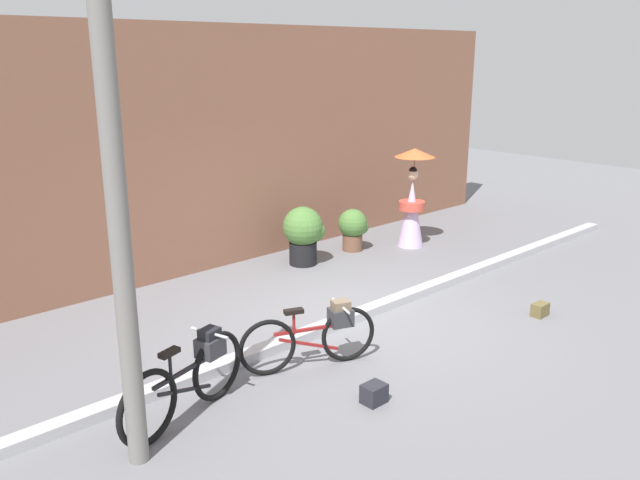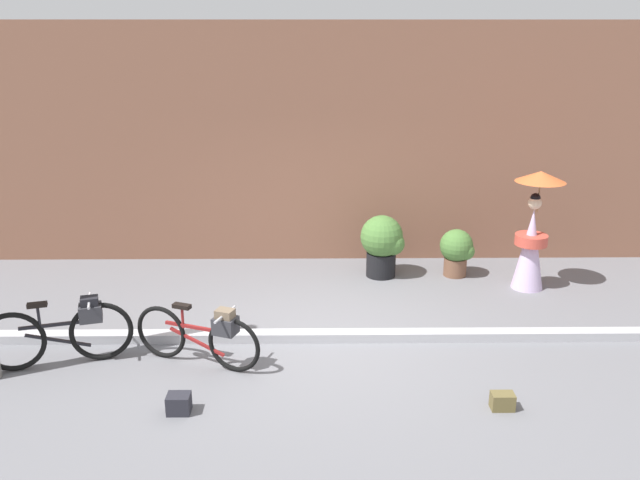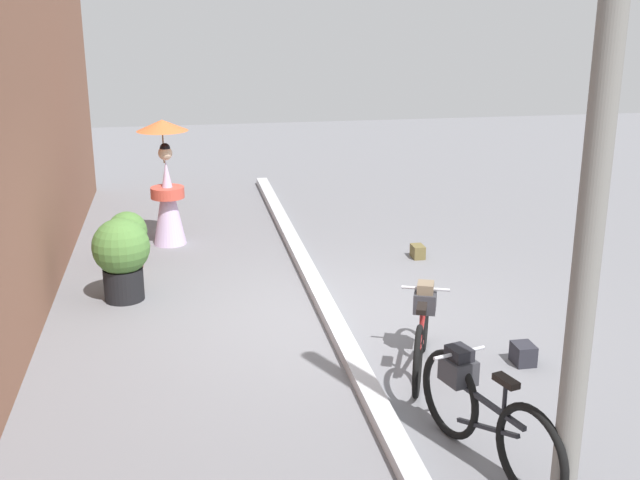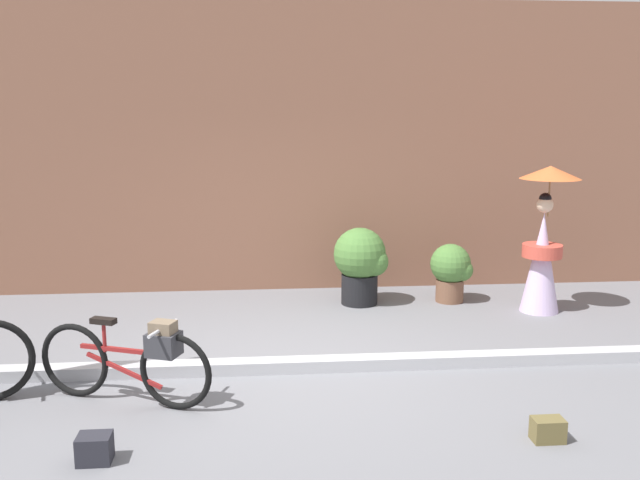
% 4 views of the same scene
% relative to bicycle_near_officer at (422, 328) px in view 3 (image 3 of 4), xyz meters
% --- Properties ---
extents(ground_plane, '(30.00, 30.00, 0.00)m').
position_rel_bicycle_near_officer_xyz_m(ground_plane, '(1.35, 0.65, -0.41)').
color(ground_plane, slate).
extents(sidewalk_curb, '(14.00, 0.20, 0.12)m').
position_rel_bicycle_near_officer_xyz_m(sidewalk_curb, '(1.35, 0.65, -0.35)').
color(sidewalk_curb, '#B2B2B7').
rests_on(sidewalk_curb, ground_plane).
extents(bicycle_near_officer, '(1.57, 0.70, 0.77)m').
position_rel_bicycle_near_officer_xyz_m(bicycle_near_officer, '(0.00, 0.00, 0.00)').
color(bicycle_near_officer, black).
rests_on(bicycle_near_officer, ground_plane).
extents(bicycle_far_side, '(1.68, 0.61, 0.83)m').
position_rel_bicycle_near_officer_xyz_m(bicycle_far_side, '(-1.66, 0.05, 0.02)').
color(bicycle_far_side, black).
rests_on(bicycle_far_side, ground_plane).
extents(person_with_parasol, '(0.74, 0.74, 1.84)m').
position_rel_bicycle_near_officer_xyz_m(person_with_parasol, '(4.64, 2.44, 0.49)').
color(person_with_parasol, silver).
rests_on(person_with_parasol, ground_plane).
extents(potted_plant_by_door, '(0.55, 0.53, 0.78)m').
position_rel_bicycle_near_officer_xyz_m(potted_plant_by_door, '(3.63, 2.97, 0.02)').
color(potted_plant_by_door, brown).
rests_on(potted_plant_by_door, ground_plane).
extents(potted_plant_small, '(0.70, 0.68, 1.01)m').
position_rel_bicycle_near_officer_xyz_m(potted_plant_small, '(2.42, 2.96, 0.16)').
color(potted_plant_small, black).
rests_on(potted_plant_small, ground_plane).
extents(backpack_on_pavement, '(0.24, 0.16, 0.18)m').
position_rel_bicycle_near_officer_xyz_m(backpack_on_pavement, '(3.31, -1.00, -0.31)').
color(backpack_on_pavement, brown).
rests_on(backpack_on_pavement, ground_plane).
extents(backpack_spare, '(0.24, 0.20, 0.21)m').
position_rel_bicycle_near_officer_xyz_m(backpack_spare, '(-0.11, -1.03, -0.30)').
color(backpack_spare, '#26262D').
rests_on(backpack_spare, ground_plane).
extents(utility_pole, '(0.18, 0.18, 4.80)m').
position_rel_bicycle_near_officer_xyz_m(utility_pole, '(-2.40, -0.27, 1.99)').
color(utility_pole, slate).
rests_on(utility_pole, ground_plane).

